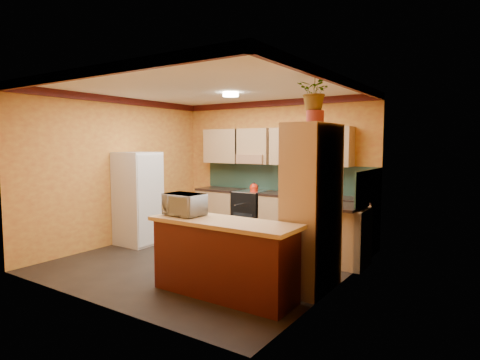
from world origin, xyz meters
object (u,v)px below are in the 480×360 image
Objects in this scene: pantry at (312,207)px; microwave at (184,204)px; base_cabinets_back at (279,218)px; breakfast_bar at (223,260)px; stove at (251,214)px; fridge at (138,198)px.

microwave is (-1.42, -0.81, 0.02)m from pantry.
pantry is (1.58, -2.06, 0.61)m from base_cabinets_back.
base_cabinets_back is at bearing 105.29° from breakfast_bar.
base_cabinets_back is 4.01× the size of stove.
fridge is at bearing 174.03° from pantry.
pantry is 1.17× the size of breakfast_bar.
base_cabinets_back and breakfast_bar have the same top height.
microwave is at bearing 180.00° from breakfast_bar.
base_cabinets_back is 2.97m from breakfast_bar.
base_cabinets_back is 7.18× the size of microwave.
stove is at bearing 116.18° from breakfast_bar.
fridge reaches higher than breakfast_bar.
pantry is 1.28m from breakfast_bar.
fridge is 2.49m from microwave.
microwave is (0.79, -2.86, 0.62)m from stove.
microwave reaches higher than stove.
stove is 1.79× the size of microwave.
fridge is 3.34× the size of microwave.
breakfast_bar is at bearing -63.82° from stove.
breakfast_bar is (2.81, -1.18, -0.41)m from fridge.
breakfast_bar is 3.54× the size of microwave.
base_cabinets_back is 2.15× the size of fridge.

